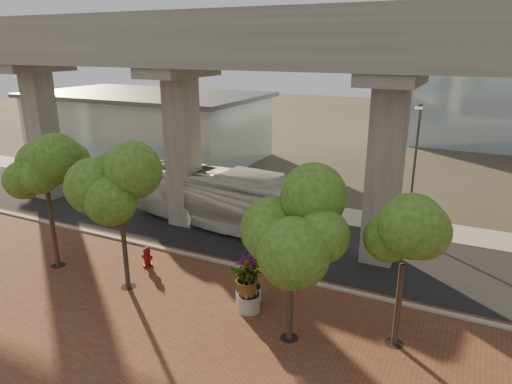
% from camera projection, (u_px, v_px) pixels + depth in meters
% --- Properties ---
extents(ground, '(160.00, 160.00, 0.00)m').
position_uv_depth(ground, '(258.00, 253.00, 24.74)').
color(ground, '#373228').
rests_on(ground, ground).
extents(brick_plaza, '(70.00, 13.00, 0.06)m').
position_uv_depth(brick_plaza, '(169.00, 331.00, 17.88)').
color(brick_plaza, brown).
rests_on(brick_plaza, ground).
extents(asphalt_road, '(90.00, 8.00, 0.04)m').
position_uv_depth(asphalt_road, '(273.00, 239.00, 26.44)').
color(asphalt_road, black).
rests_on(asphalt_road, ground).
extents(curb_strip, '(70.00, 0.25, 0.16)m').
position_uv_depth(curb_strip, '(241.00, 267.00, 23.00)').
color(curb_strip, '#A19E96').
rests_on(curb_strip, ground).
extents(far_sidewalk, '(90.00, 3.00, 0.06)m').
position_uv_depth(far_sidewalk, '(305.00, 210.00, 31.14)').
color(far_sidewalk, '#A19E96').
rests_on(far_sidewalk, ground).
extents(transit_viaduct, '(72.00, 5.60, 12.40)m').
position_uv_depth(transit_viaduct, '(274.00, 113.00, 24.21)').
color(transit_viaduct, gray).
rests_on(transit_viaduct, ground).
extents(station_pavilion, '(23.00, 13.00, 6.30)m').
position_uv_depth(station_pavilion, '(148.00, 124.00, 45.79)').
color(station_pavilion, '#AEC2C7').
rests_on(station_pavilion, ground).
extents(transit_bus, '(13.20, 4.46, 3.61)m').
position_uv_depth(transit_bus, '(231.00, 201.00, 27.52)').
color(transit_bus, silver).
rests_on(transit_bus, ground).
extents(fire_hydrant, '(0.53, 0.48, 1.06)m').
position_uv_depth(fire_hydrant, '(147.00, 257.00, 22.97)').
color(fire_hydrant, maroon).
rests_on(fire_hydrant, ground).
extents(planter_front, '(2.13, 2.13, 2.34)m').
position_uv_depth(planter_front, '(249.00, 280.00, 18.84)').
color(planter_front, '#9D9A8E').
rests_on(planter_front, ground).
extents(planter_right, '(2.22, 2.22, 2.37)m').
position_uv_depth(planter_right, '(246.00, 276.00, 19.14)').
color(planter_right, gray).
rests_on(planter_right, ground).
extents(planter_left, '(1.87, 1.87, 2.06)m').
position_uv_depth(planter_left, '(252.00, 274.00, 19.67)').
color(planter_left, '#B0AB9F').
rests_on(planter_left, ground).
extents(street_tree_far_west, '(3.85, 3.85, 6.88)m').
position_uv_depth(street_tree_far_west, '(44.00, 169.00, 21.62)').
color(street_tree_far_west, '#4A372A').
rests_on(street_tree_far_west, ground).
extents(street_tree_near_west, '(3.84, 3.84, 6.53)m').
position_uv_depth(street_tree_near_west, '(119.00, 189.00, 19.69)').
color(street_tree_near_west, '#4A372A').
rests_on(street_tree_near_west, ground).
extents(street_tree_near_east, '(4.08, 4.08, 6.46)m').
position_uv_depth(street_tree_near_east, '(292.00, 227.00, 16.03)').
color(street_tree_near_east, '#4A372A').
rests_on(street_tree_near_east, ground).
extents(street_tree_far_east, '(3.45, 3.45, 5.90)m').
position_uv_depth(street_tree_far_east, '(405.00, 238.00, 15.80)').
color(street_tree_far_east, '#4A372A').
rests_on(street_tree_far_east, ground).
extents(streetlamp_west, '(0.36, 1.05, 7.24)m').
position_uv_depth(streetlamp_west, '(171.00, 136.00, 34.28)').
color(streetlamp_west, '#343338').
rests_on(streetlamp_west, ground).
extents(streetlamp_east, '(0.38, 1.12, 7.74)m').
position_uv_depth(streetlamp_east, '(415.00, 162.00, 25.52)').
color(streetlamp_east, '#323237').
rests_on(streetlamp_east, ground).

